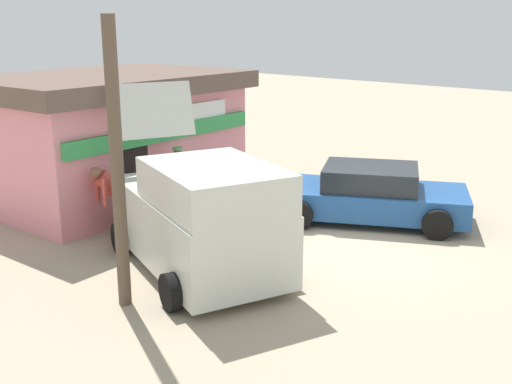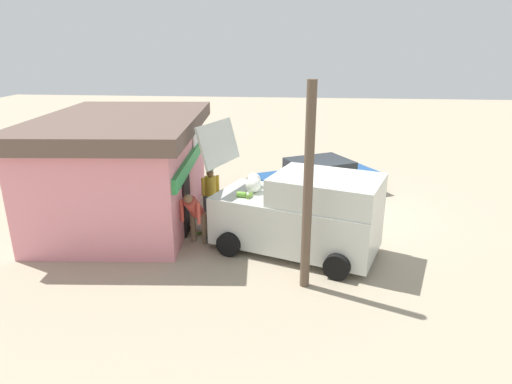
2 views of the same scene
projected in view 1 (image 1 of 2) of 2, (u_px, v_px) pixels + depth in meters
ground_plane at (354, 244)px, 12.27m from camera, size 60.00×60.00×0.00m
storefront_bar at (110, 135)px, 15.20m from camera, size 6.67×4.89×3.07m
delivery_van at (200, 217)px, 10.72m from camera, size 3.23×4.70×3.12m
parked_sedan at (370, 195)px, 13.65m from camera, size 3.65×4.56×1.23m
vendor_standing at (179, 178)px, 13.73m from camera, size 0.48×0.48×1.61m
customer_bending at (112, 193)px, 12.55m from camera, size 0.75×0.62×1.49m
unloaded_banana_pile at (148, 214)px, 13.39m from camera, size 0.97×0.90×0.51m
paint_bucket at (220, 192)px, 15.27m from camera, size 0.31×0.31×0.40m
utility_pole at (117, 168)px, 9.12m from camera, size 0.20×0.20×4.39m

